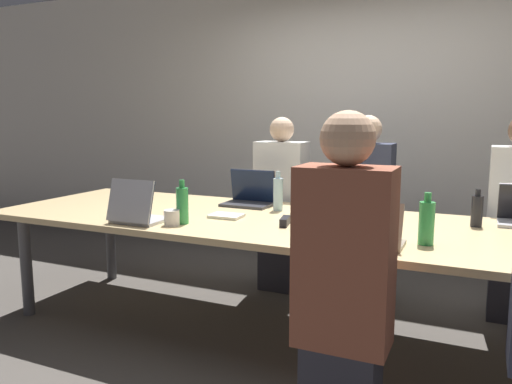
{
  "coord_description": "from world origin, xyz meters",
  "views": [
    {
      "loc": [
        0.97,
        -2.9,
        1.43
      ],
      "look_at": [
        -0.4,
        0.1,
        0.92
      ],
      "focal_mm": 35.0,
      "sensor_mm": 36.0,
      "label": 1
    }
  ],
  "objects_px": {
    "person_near_midright": "(344,286)",
    "person_far_midleft": "(281,208)",
    "bottle_near_left": "(182,205)",
    "stapler": "(285,221)",
    "bottle_near_midright": "(427,222)",
    "cup_near_left": "(172,218)",
    "laptop_far_center": "(350,200)",
    "cup_far_center": "(311,203)",
    "laptop_near_left": "(136,210)",
    "laptop_near_midright": "(368,233)",
    "bottle_far_right": "(477,210)",
    "person_far_center": "(365,211)",
    "bottle_far_center": "(309,196)",
    "laptop_far_midleft": "(250,195)",
    "bottle_far_midleft": "(278,194)"
  },
  "relations": [
    {
      "from": "person_near_midright",
      "to": "person_far_midleft",
      "type": "height_order",
      "value": "person_near_midright"
    },
    {
      "from": "bottle_near_left",
      "to": "stapler",
      "type": "xyz_separation_m",
      "value": [
        0.59,
        0.21,
        -0.09
      ]
    },
    {
      "from": "bottle_near_midright",
      "to": "cup_near_left",
      "type": "bearing_deg",
      "value": -173.62
    },
    {
      "from": "laptop_far_center",
      "to": "cup_far_center",
      "type": "height_order",
      "value": "laptop_far_center"
    },
    {
      "from": "bottle_near_left",
      "to": "laptop_near_left",
      "type": "bearing_deg",
      "value": -159.34
    },
    {
      "from": "laptop_near_midright",
      "to": "person_near_midright",
      "type": "bearing_deg",
      "value": 90.1
    },
    {
      "from": "cup_near_left",
      "to": "bottle_far_right",
      "type": "relative_size",
      "value": 0.42
    },
    {
      "from": "person_far_center",
      "to": "bottle_near_left",
      "type": "distance_m",
      "value": 1.53
    },
    {
      "from": "bottle_far_center",
      "to": "laptop_far_midleft",
      "type": "distance_m",
      "value": 0.51
    },
    {
      "from": "laptop_near_midright",
      "to": "stapler",
      "type": "distance_m",
      "value": 0.63
    },
    {
      "from": "person_near_midright",
      "to": "bottle_near_left",
      "type": "xyz_separation_m",
      "value": [
        -1.15,
        0.54,
        0.18
      ]
    },
    {
      "from": "cup_far_center",
      "to": "bottle_near_left",
      "type": "bearing_deg",
      "value": -126.48
    },
    {
      "from": "laptop_near_midright",
      "to": "cup_near_left",
      "type": "xyz_separation_m",
      "value": [
        -1.18,
        0.0,
        -0.02
      ]
    },
    {
      "from": "laptop_far_midleft",
      "to": "stapler",
      "type": "xyz_separation_m",
      "value": [
        0.49,
        -0.55,
        -0.05
      ]
    },
    {
      "from": "cup_far_center",
      "to": "person_near_midright",
      "type": "bearing_deg",
      "value": -66.25
    },
    {
      "from": "laptop_near_midright",
      "to": "bottle_near_midright",
      "type": "xyz_separation_m",
      "value": [
        0.26,
        0.17,
        0.05
      ]
    },
    {
      "from": "laptop_far_midleft",
      "to": "laptop_near_midright",
      "type": "bearing_deg",
      "value": -38.59
    },
    {
      "from": "bottle_far_right",
      "to": "stapler",
      "type": "distance_m",
      "value": 1.14
    },
    {
      "from": "cup_far_center",
      "to": "stapler",
      "type": "relative_size",
      "value": 0.6
    },
    {
      "from": "laptop_near_midright",
      "to": "bottle_far_right",
      "type": "xyz_separation_m",
      "value": [
        0.49,
        0.73,
        0.03
      ]
    },
    {
      "from": "bottle_far_center",
      "to": "bottle_far_midleft",
      "type": "distance_m",
      "value": 0.22
    },
    {
      "from": "bottle_near_midright",
      "to": "bottle_far_right",
      "type": "bearing_deg",
      "value": 67.97
    },
    {
      "from": "person_far_midleft",
      "to": "laptop_near_midright",
      "type": "bearing_deg",
      "value": -52.49
    },
    {
      "from": "cup_near_left",
      "to": "cup_far_center",
      "type": "bearing_deg",
      "value": 54.41
    },
    {
      "from": "laptop_far_center",
      "to": "bottle_near_left",
      "type": "relative_size",
      "value": 1.16
    },
    {
      "from": "person_near_midright",
      "to": "laptop_near_left",
      "type": "relative_size",
      "value": 4.63
    },
    {
      "from": "bottle_near_midright",
      "to": "laptop_far_midleft",
      "type": "distance_m",
      "value": 1.48
    },
    {
      "from": "bottle_far_right",
      "to": "stapler",
      "type": "relative_size",
      "value": 1.45
    },
    {
      "from": "laptop_far_midleft",
      "to": "laptop_near_left",
      "type": "height_order",
      "value": "laptop_near_left"
    },
    {
      "from": "cup_far_center",
      "to": "bottle_far_right",
      "type": "bearing_deg",
      "value": -6.23
    },
    {
      "from": "cup_near_left",
      "to": "person_far_midleft",
      "type": "bearing_deg",
      "value": 80.48
    },
    {
      "from": "bottle_far_center",
      "to": "laptop_near_left",
      "type": "bearing_deg",
      "value": -138.87
    },
    {
      "from": "bottle_far_center",
      "to": "person_far_midleft",
      "type": "xyz_separation_m",
      "value": [
        -0.41,
        0.54,
        -0.2
      ]
    },
    {
      "from": "laptop_near_midright",
      "to": "laptop_far_midleft",
      "type": "bearing_deg",
      "value": -38.59
    },
    {
      "from": "person_far_center",
      "to": "cup_near_left",
      "type": "height_order",
      "value": "person_far_center"
    },
    {
      "from": "person_far_midleft",
      "to": "bottle_far_midleft",
      "type": "distance_m",
      "value": 0.62
    },
    {
      "from": "bottle_near_midright",
      "to": "person_far_midleft",
      "type": "relative_size",
      "value": 0.19
    },
    {
      "from": "bottle_near_midright",
      "to": "person_far_center",
      "type": "bearing_deg",
      "value": 115.72
    },
    {
      "from": "person_near_midright",
      "to": "laptop_near_left",
      "type": "height_order",
      "value": "person_near_midright"
    },
    {
      "from": "laptop_near_midright",
      "to": "cup_far_center",
      "type": "relative_size",
      "value": 3.77
    },
    {
      "from": "laptop_far_center",
      "to": "laptop_near_left",
      "type": "height_order",
      "value": "laptop_near_left"
    },
    {
      "from": "person_near_midright",
      "to": "bottle_near_left",
      "type": "height_order",
      "value": "person_near_midright"
    },
    {
      "from": "bottle_near_midright",
      "to": "laptop_near_left",
      "type": "bearing_deg",
      "value": -173.43
    },
    {
      "from": "bottle_far_center",
      "to": "cup_near_left",
      "type": "height_order",
      "value": "bottle_far_center"
    },
    {
      "from": "laptop_far_center",
      "to": "bottle_far_right",
      "type": "height_order",
      "value": "laptop_far_center"
    },
    {
      "from": "person_near_midright",
      "to": "bottle_near_midright",
      "type": "relative_size",
      "value": 5.37
    },
    {
      "from": "laptop_far_midleft",
      "to": "bottle_far_midleft",
      "type": "height_order",
      "value": "bottle_far_midleft"
    },
    {
      "from": "bottle_far_center",
      "to": "cup_near_left",
      "type": "relative_size",
      "value": 2.78
    },
    {
      "from": "bottle_near_left",
      "to": "laptop_far_center",
      "type": "bearing_deg",
      "value": 44.5
    },
    {
      "from": "stapler",
      "to": "bottle_far_midleft",
      "type": "bearing_deg",
      "value": 105.3
    }
  ]
}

